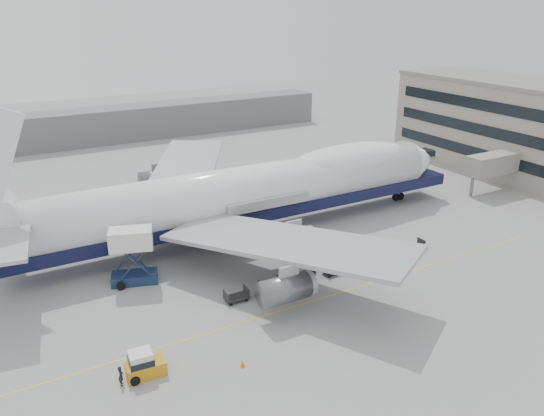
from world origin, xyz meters
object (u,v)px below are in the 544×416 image
catering_truck (132,253)px  ground_worker (121,376)px  baggage_tug (144,365)px  airliner (253,191)px

catering_truck → ground_worker: size_ratio=3.61×
baggage_tug → ground_worker: baggage_tug is taller
catering_truck → baggage_tug: 15.88m
catering_truck → baggage_tug: catering_truck is taller
baggage_tug → ground_worker: bearing=-169.3°
catering_truck → baggage_tug: bearing=-85.2°
airliner → ground_worker: airliner is taller
catering_truck → ground_worker: 16.61m
airliner → ground_worker: (-22.33, -21.08, -4.79)m
airliner → catering_truck: airliner is taller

